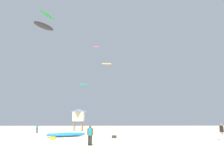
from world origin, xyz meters
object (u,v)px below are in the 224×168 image
at_px(person_midground, 37,127).
at_px(kite_aloft_4, 44,26).
at_px(kite_aloft_1, 97,47).
at_px(kite_aloft_3, 84,84).
at_px(person_foreground, 90,134).
at_px(kite_aloft_2, 47,15).
at_px(gear_bag, 114,137).
at_px(lifeguard_tower, 79,115).
at_px(cooler_box, 53,138).
at_px(kite_aloft_0, 107,64).
at_px(person_left, 222,131).
at_px(kite_grounded_near, 67,134).

height_order(person_midground, kite_aloft_4, kite_aloft_4).
distance_m(kite_aloft_1, kite_aloft_3, 12.18).
height_order(person_foreground, kite_aloft_2, kite_aloft_2).
bearing_deg(kite_aloft_4, gear_bag, -24.53).
relative_size(person_foreground, person_midground, 1.07).
distance_m(lifeguard_tower, kite_aloft_4, 16.61).
height_order(lifeguard_tower, kite_aloft_2, kite_aloft_2).
relative_size(cooler_box, gear_bag, 1.00).
bearing_deg(kite_aloft_4, cooler_box, -56.71).
height_order(kite_aloft_0, kite_aloft_3, kite_aloft_0).
bearing_deg(cooler_box, person_foreground, -46.76).
height_order(person_midground, kite_aloft_3, kite_aloft_3).
bearing_deg(kite_aloft_2, person_left, -26.11).
xyz_separation_m(lifeguard_tower, kite_aloft_2, (-5.97, -3.48, 18.34)).
bearing_deg(cooler_box, kite_grounded_near, 79.07).
bearing_deg(kite_aloft_1, kite_aloft_0, -67.85).
bearing_deg(person_left, kite_aloft_4, 65.32).
bearing_deg(person_midground, person_foreground, 73.40).
xyz_separation_m(kite_aloft_1, kite_aloft_3, (-3.58, -0.49, -11.63)).
xyz_separation_m(lifeguard_tower, kite_aloft_3, (-1.34, 16.52, 9.04)).
bearing_deg(kite_aloft_3, kite_aloft_4, -99.02).
height_order(cooler_box, kite_aloft_4, kite_aloft_4).
bearing_deg(kite_grounded_near, cooler_box, -100.93).
bearing_deg(kite_grounded_near, kite_aloft_3, 92.94).
bearing_deg(person_foreground, kite_aloft_2, -127.48).
distance_m(kite_aloft_0, kite_aloft_4, 19.82).
bearing_deg(person_left, person_midground, 57.97).
relative_size(person_left, kite_aloft_0, 0.64).
xyz_separation_m(gear_bag, kite_aloft_2, (-12.10, 8.76, 21.23)).
distance_m(cooler_box, gear_bag, 7.01).
height_order(kite_grounded_near, kite_aloft_4, kite_aloft_4).
bearing_deg(person_left, gear_bag, 70.91).
bearing_deg(lifeguard_tower, person_midground, -154.58).
xyz_separation_m(lifeguard_tower, cooler_box, (-0.69, -13.82, -2.89)).
xyz_separation_m(kite_grounded_near, kite_aloft_3, (-1.37, 26.62, 11.80)).
bearing_deg(kite_aloft_3, person_foreground, -81.66).
bearing_deg(gear_bag, kite_grounded_near, 160.71).
distance_m(person_left, gear_bag, 11.78).
relative_size(person_foreground, gear_bag, 3.00).
bearing_deg(kite_aloft_1, gear_bag, -82.42).
relative_size(person_left, kite_aloft_1, 0.70).
height_order(person_left, kite_aloft_3, kite_aloft_3).
bearing_deg(kite_aloft_1, kite_aloft_4, -106.91).
bearing_deg(gear_bag, cooler_box, -166.95).
relative_size(person_foreground, person_left, 0.97).
bearing_deg(kite_aloft_3, kite_aloft_0, -45.85).
bearing_deg(lifeguard_tower, cooler_box, -92.86).
xyz_separation_m(gear_bag, kite_aloft_3, (-7.47, 28.76, 11.94)).
xyz_separation_m(kite_aloft_0, kite_aloft_1, (-2.93, 7.20, 7.56)).
bearing_deg(cooler_box, kite_aloft_2, 117.03).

